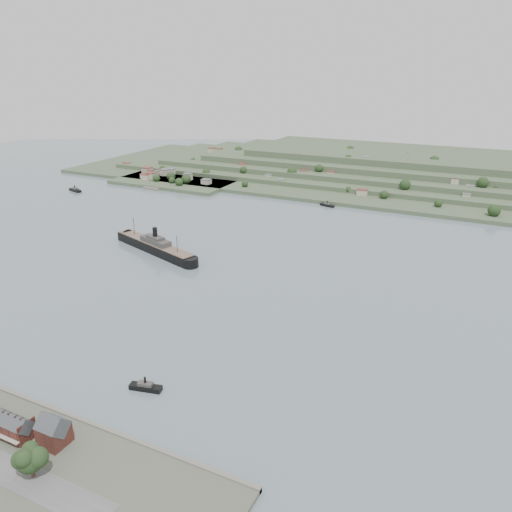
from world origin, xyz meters
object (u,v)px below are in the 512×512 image
at_px(tugboat, 146,387).
at_px(fig_tree, 29,459).
at_px(gabled_building, 54,431).
at_px(steamship, 153,246).

bearing_deg(tugboat, fig_tree, -92.25).
distance_m(gabled_building, tugboat, 47.01).
bearing_deg(tugboat, gabled_building, -100.41).
xyz_separation_m(tugboat, fig_tree, (-2.44, -62.03, 8.73)).
height_order(steamship, fig_tree, steamship).
distance_m(steamship, tugboat, 187.38).
bearing_deg(steamship, tugboat, -54.06).
bearing_deg(steamship, fig_tree, -63.29).
bearing_deg(tugboat, steamship, 125.94).
distance_m(tugboat, fig_tree, 62.69).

